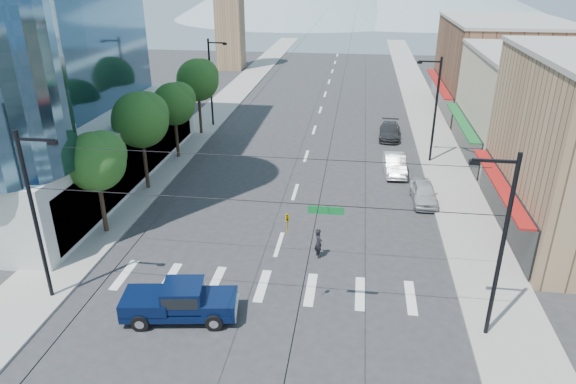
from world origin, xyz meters
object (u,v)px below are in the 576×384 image
Objects in this scene: parked_car_mid at (395,164)px; parked_car_far at (390,131)px; pedestrian at (318,243)px; pickup_truck at (179,301)px; parked_car_near at (424,193)px.

parked_car_far is at bearing 87.11° from parked_car_mid.
pedestrian reaches higher than parked_car_far.
pedestrian is at bearing -112.85° from parked_car_mid.
pickup_truck reaches higher than pedestrian.
parked_car_mid is at bearing 52.96° from pickup_truck.
pedestrian is 23.97m from parked_car_far.
parked_car_mid is 0.94× the size of parked_car_far.
pedestrian reaches higher than parked_car_near.
parked_car_mid is at bearing -44.64° from pedestrian.
pickup_truck is 20.03m from parked_car_near.
parked_car_far is (0.00, 9.38, -0.05)m from parked_car_mid.
pickup_truck is 1.18× the size of parked_car_far.
parked_car_mid is (5.10, 14.04, -0.16)m from pedestrian.
pickup_truck is 3.15× the size of pedestrian.
pedestrian is at bearing -99.13° from parked_car_far.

